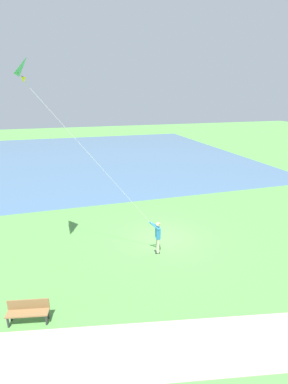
{
  "coord_description": "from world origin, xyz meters",
  "views": [
    {
      "loc": [
        -13.97,
        5.46,
        8.0
      ],
      "look_at": [
        -0.67,
        1.45,
        3.22
      ],
      "focal_mm": 26.97,
      "sensor_mm": 36.0,
      "label": 1
    }
  ],
  "objects": [
    {
      "name": "walkway_path",
      "position": [
        -7.33,
        2.0,
        0.01
      ],
      "size": [
        8.75,
        31.83,
        0.02
      ],
      "primitive_type": "cube",
      "rotation": [
        0.0,
        0.0,
        -0.2
      ],
      "color": "#B7AD99",
      "rests_on": "ground"
    },
    {
      "name": "flying_kite",
      "position": [
        -0.58,
        6.28,
        8.84
      ],
      "size": [
        1.55,
        5.35,
        7.59
      ],
      "color": "green"
    },
    {
      "name": "person_kite_flyer",
      "position": [
        -1.34,
        0.93,
        1.05
      ],
      "size": [
        0.52,
        0.62,
        1.83
      ],
      "color": "#232328",
      "rests_on": "ground"
    },
    {
      "name": "ground_plane",
      "position": [
        0.0,
        0.0,
        0.0
      ],
      "size": [
        120.0,
        120.0,
        0.0
      ],
      "primitive_type": "plane",
      "color": "#569947"
    },
    {
      "name": "lake_water",
      "position": [
        24.29,
        4.0,
        0.0
      ],
      "size": [
        36.0,
        44.0,
        0.01
      ],
      "primitive_type": "cube",
      "color": "#476B8E",
      "rests_on": "ground"
    },
    {
      "name": "park_bench_near_walkway",
      "position": [
        -4.59,
        7.05,
        0.51
      ],
      "size": [
        0.73,
        1.56,
        0.88
      ],
      "color": "olive",
      "rests_on": "ground"
    }
  ]
}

